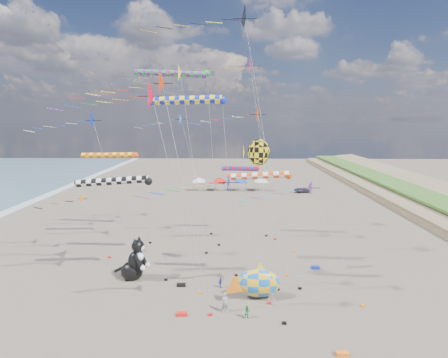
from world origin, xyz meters
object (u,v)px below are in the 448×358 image
child_blue (220,283)px  person_adult (225,303)px  cat_inflatable (134,258)px  fish_inflatable (257,283)px  child_green (247,312)px  parked_car (302,190)px

child_blue → person_adult: bearing=-132.2°
cat_inflatable → fish_inflatable: bearing=1.6°
child_green → child_blue: (-2.50, 5.61, -0.07)m
cat_inflatable → fish_inflatable: size_ratio=0.85×
cat_inflatable → fish_inflatable: (12.96, -3.96, -0.80)m
child_green → parked_car: (15.43, 52.97, 0.04)m
child_green → parked_car: size_ratio=0.32×
cat_inflatable → parked_car: 53.11m
person_adult → child_blue: 4.64m
cat_inflatable → child_green: size_ratio=3.95×
parked_car → child_blue: bearing=151.0°
cat_inflatable → child_green: bearing=-13.5°
fish_inflatable → child_blue: 4.33m
child_green → child_blue: bearing=104.8°
person_adult → child_blue: person_adult is taller
fish_inflatable → child_green: (-1.11, -3.47, -1.00)m
parked_car → cat_inflatable: bearing=140.8°
fish_inflatable → child_blue: (-3.61, 2.14, -1.07)m
fish_inflatable → person_adult: 3.99m
person_adult → child_green: bearing=-38.8°
child_blue → parked_car: 50.64m
cat_inflatable → child_green: (11.85, -7.43, -1.80)m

